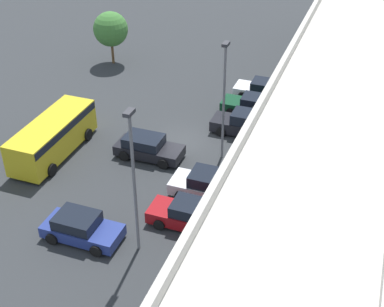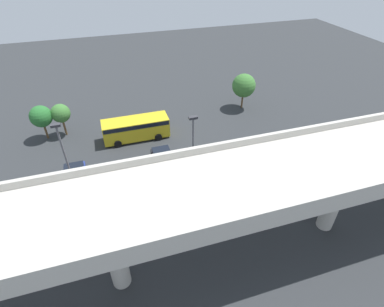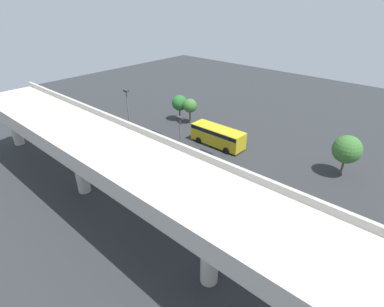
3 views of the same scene
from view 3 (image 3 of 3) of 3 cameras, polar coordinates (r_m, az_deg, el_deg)
The scene contains 15 objects.
ground_plane at distance 33.41m, azimuth 2.87°, elevation -5.14°, with size 107.38×107.38×0.00m, color #2D3033.
highway_overpass at distance 24.04m, azimuth -12.08°, elevation -1.87°, with size 51.38×6.87×7.95m.
parked_car_0 at distance 26.93m, azimuth 12.67°, elevation -13.67°, with size 2.13×4.37×1.47m.
parked_car_1 at distance 28.03m, azimuth 7.41°, elevation -11.13°, with size 2.08×4.63×1.50m.
parked_car_2 at distance 29.22m, azimuth 2.11°, elevation -8.77°, with size 2.14×4.80×1.72m.
parked_car_3 at distance 35.51m, azimuth 1.21°, elevation -1.49°, with size 2.19×4.57×1.54m.
parked_car_4 at distance 33.94m, azimuth -8.20°, elevation -3.25°, with size 2.25×4.67×1.66m.
parked_car_5 at distance 36.08m, azimuth -11.07°, elevation -1.56°, with size 2.11×4.67×1.57m.
parked_car_6 at distance 41.11m, azimuth -8.00°, elevation 2.56°, with size 2.22×4.38×1.52m.
shuttle_bus at distance 40.48m, azimuth 4.94°, elevation 3.52°, with size 7.56×2.75×2.49m.
lamp_post_near_aisle at distance 37.35m, azimuth -11.92°, elevation 6.55°, with size 0.70×0.35×8.46m.
lamp_post_mid_lot at distance 29.48m, azimuth -2.17°, elevation 0.82°, with size 0.70×0.35×8.21m.
tree_front_left at distance 36.90m, azimuth 27.43°, elevation 0.69°, with size 3.12×3.12×4.83m.
tree_front_centre at distance 47.07m, azimuth -0.38°, elevation 9.08°, with size 2.17×2.17×3.99m.
tree_front_right at distance 48.30m, azimuth -2.38°, elevation 9.60°, with size 2.49×2.49×4.17m.
Camera 3 is at (-17.25, 21.91, 18.41)m, focal length 28.00 mm.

